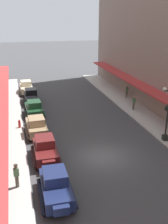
{
  "coord_description": "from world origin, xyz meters",
  "views": [
    {
      "loc": [
        -6.45,
        -18.63,
        11.03
      ],
      "look_at": [
        0.0,
        6.0,
        1.8
      ],
      "focal_mm": 43.51,
      "sensor_mm": 36.0,
      "label": 1
    }
  ],
  "objects_px": {
    "pedestrian_0": "(127,92)",
    "pedestrian_1": "(17,176)",
    "parked_car_0": "(31,96)",
    "lamp_post_with_clock": "(168,111)",
    "pedestrian_2": "(7,104)",
    "parked_car_2": "(36,125)",
    "fire_hydrant": "(19,124)",
    "parked_car_4": "(34,108)",
    "parked_car_5": "(56,185)",
    "parked_car_3": "(26,87)",
    "pedestrian_3": "(5,97)",
    "parked_car_1": "(45,149)",
    "pedestrian_5": "(134,103)"
  },
  "relations": [
    {
      "from": "pedestrian_0",
      "to": "pedestrian_1",
      "type": "height_order",
      "value": "pedestrian_1"
    },
    {
      "from": "parked_car_0",
      "to": "lamp_post_with_clock",
      "type": "xyz_separation_m",
      "value": [
        10.91,
        -14.79,
        2.04
      ]
    },
    {
      "from": "pedestrian_2",
      "to": "parked_car_2",
      "type": "bearing_deg",
      "value": -69.37
    },
    {
      "from": "lamp_post_with_clock",
      "to": "fire_hydrant",
      "type": "height_order",
      "value": "lamp_post_with_clock"
    },
    {
      "from": "parked_car_0",
      "to": "parked_car_4",
      "type": "xyz_separation_m",
      "value": [
        -0.06,
        -5.0,
        0.0
      ]
    },
    {
      "from": "pedestrian_0",
      "to": "parked_car_5",
      "type": "bearing_deg",
      "value": -124.22
    },
    {
      "from": "parked_car_3",
      "to": "pedestrian_2",
      "type": "relative_size",
      "value": 2.57
    },
    {
      "from": "pedestrian_3",
      "to": "parked_car_4",
      "type": "bearing_deg",
      "value": -58.83
    },
    {
      "from": "lamp_post_with_clock",
      "to": "parked_car_3",
      "type": "bearing_deg",
      "value": 119.94
    },
    {
      "from": "pedestrian_1",
      "to": "pedestrian_2",
      "type": "distance_m",
      "value": 15.91
    },
    {
      "from": "parked_car_0",
      "to": "parked_car_2",
      "type": "height_order",
      "value": "same"
    },
    {
      "from": "pedestrian_3",
      "to": "parked_car_5",
      "type": "bearing_deg",
      "value": -81.07
    },
    {
      "from": "parked_car_4",
      "to": "pedestrian_1",
      "type": "distance_m",
      "value": 13.88
    },
    {
      "from": "parked_car_3",
      "to": "parked_car_4",
      "type": "xyz_separation_m",
      "value": [
        0.3,
        -9.77,
        0.0
      ]
    },
    {
      "from": "parked_car_4",
      "to": "pedestrian_1",
      "type": "height_order",
      "value": "parked_car_4"
    },
    {
      "from": "pedestrian_1",
      "to": "pedestrian_2",
      "type": "xyz_separation_m",
      "value": [
        -0.72,
        15.89,
        0.0
      ]
    },
    {
      "from": "parked_car_0",
      "to": "pedestrian_2",
      "type": "distance_m",
      "value": 4.16
    },
    {
      "from": "parked_car_0",
      "to": "parked_car_2",
      "type": "xyz_separation_m",
      "value": [
        -0.27,
        -10.25,
        0.0
      ]
    },
    {
      "from": "parked_car_1",
      "to": "parked_car_2",
      "type": "height_order",
      "value": "same"
    },
    {
      "from": "pedestrian_1",
      "to": "pedestrian_3",
      "type": "bearing_deg",
      "value": 92.72
    },
    {
      "from": "pedestrian_0",
      "to": "pedestrian_2",
      "type": "height_order",
      "value": "pedestrian_2"
    },
    {
      "from": "parked_car_5",
      "to": "parked_car_0",
      "type": "bearing_deg",
      "value": 89.95
    },
    {
      "from": "pedestrian_0",
      "to": "lamp_post_with_clock",
      "type": "bearing_deg",
      "value": -98.3
    },
    {
      "from": "pedestrian_2",
      "to": "lamp_post_with_clock",
      "type": "bearing_deg",
      "value": -40.6
    },
    {
      "from": "parked_car_5",
      "to": "fire_hydrant",
      "type": "distance_m",
      "value": 12.04
    },
    {
      "from": "parked_car_1",
      "to": "pedestrian_5",
      "type": "relative_size",
      "value": 2.6
    },
    {
      "from": "pedestrian_2",
      "to": "pedestrian_3",
      "type": "bearing_deg",
      "value": 93.32
    },
    {
      "from": "parked_car_2",
      "to": "pedestrian_0",
      "type": "xyz_separation_m",
      "value": [
        13.14,
        8.88,
        0.05
      ]
    },
    {
      "from": "parked_car_5",
      "to": "pedestrian_1",
      "type": "bearing_deg",
      "value": 145.21
    },
    {
      "from": "parked_car_4",
      "to": "pedestrian_2",
      "type": "distance_m",
      "value": 3.73
    },
    {
      "from": "pedestrian_0",
      "to": "pedestrian_5",
      "type": "bearing_deg",
      "value": -103.65
    },
    {
      "from": "parked_car_5",
      "to": "lamp_post_with_clock",
      "type": "height_order",
      "value": "lamp_post_with_clock"
    },
    {
      "from": "fire_hydrant",
      "to": "pedestrian_1",
      "type": "bearing_deg",
      "value": -92.86
    },
    {
      "from": "parked_car_2",
      "to": "pedestrian_3",
      "type": "relative_size",
      "value": 2.58
    },
    {
      "from": "parked_car_0",
      "to": "pedestrian_1",
      "type": "distance_m",
      "value": 18.84
    },
    {
      "from": "parked_car_3",
      "to": "parked_car_0",
      "type": "bearing_deg",
      "value": -85.76
    },
    {
      "from": "parked_car_0",
      "to": "parked_car_4",
      "type": "relative_size",
      "value": 0.99
    },
    {
      "from": "lamp_post_with_clock",
      "to": "fire_hydrant",
      "type": "relative_size",
      "value": 6.29
    },
    {
      "from": "parked_car_5",
      "to": "parked_car_4",
      "type": "bearing_deg",
      "value": 90.15
    },
    {
      "from": "pedestrian_3",
      "to": "pedestrian_2",
      "type": "bearing_deg",
      "value": -86.68
    },
    {
      "from": "lamp_post_with_clock",
      "to": "pedestrian_5",
      "type": "distance_m",
      "value": 8.88
    },
    {
      "from": "parked_car_3",
      "to": "pedestrian_3",
      "type": "xyz_separation_m",
      "value": [
        -2.9,
        -4.49,
        0.07
      ]
    },
    {
      "from": "pedestrian_1",
      "to": "parked_car_4",
      "type": "bearing_deg",
      "value": 80.49
    },
    {
      "from": "pedestrian_2",
      "to": "pedestrian_3",
      "type": "height_order",
      "value": "same"
    },
    {
      "from": "parked_car_2",
      "to": "pedestrian_1",
      "type": "bearing_deg",
      "value": -103.84
    },
    {
      "from": "parked_car_5",
      "to": "parked_car_3",
      "type": "bearing_deg",
      "value": 90.77
    },
    {
      "from": "parked_car_2",
      "to": "pedestrian_3",
      "type": "distance_m",
      "value": 10.94
    },
    {
      "from": "parked_car_1",
      "to": "fire_hydrant",
      "type": "xyz_separation_m",
      "value": [
        -1.8,
        6.81,
        -0.38
      ]
    },
    {
      "from": "parked_car_0",
      "to": "parked_car_3",
      "type": "bearing_deg",
      "value": 94.24
    },
    {
      "from": "fire_hydrant",
      "to": "pedestrian_2",
      "type": "height_order",
      "value": "pedestrian_2"
    }
  ]
}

